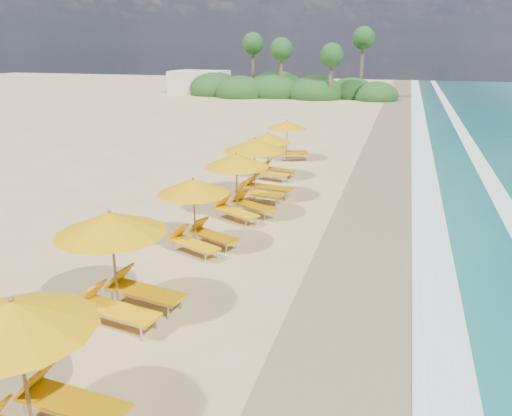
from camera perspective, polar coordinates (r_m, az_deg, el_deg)
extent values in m
plane|color=tan|center=(16.34, 0.00, -4.00)|extent=(160.00, 160.00, 0.00)
cube|color=#85724F|center=(15.77, 14.14, -5.43)|extent=(4.00, 160.00, 0.01)
cube|color=white|center=(15.81, 19.60, -5.82)|extent=(1.20, 160.00, 0.01)
cylinder|color=olive|center=(9.12, -25.09, -16.68)|extent=(0.06, 0.06, 2.47)
cone|color=#DE9B04|center=(8.61, -26.02, -11.01)|extent=(2.70, 2.70, 0.50)
sphere|color=olive|center=(8.48, -26.28, -9.37)|extent=(0.09, 0.09, 0.09)
cylinder|color=olive|center=(12.25, -15.90, -6.27)|extent=(0.06, 0.06, 2.52)
cone|color=#DE9B04|center=(11.87, -16.33, -1.67)|extent=(2.96, 2.96, 0.51)
sphere|color=olive|center=(11.78, -16.45, -0.38)|extent=(0.09, 0.09, 0.09)
cylinder|color=olive|center=(15.70, -7.06, -0.77)|extent=(0.06, 0.06, 2.22)
cone|color=#DE9B04|center=(15.43, -7.20, 2.47)|extent=(2.99, 2.99, 0.45)
sphere|color=olive|center=(15.36, -7.23, 3.36)|extent=(0.08, 0.08, 0.08)
cylinder|color=olive|center=(18.49, -2.22, 2.54)|extent=(0.06, 0.06, 2.36)
cone|color=#DE9B04|center=(18.24, -2.26, 5.50)|extent=(3.27, 3.27, 0.47)
sphere|color=olive|center=(18.19, -2.27, 6.31)|extent=(0.08, 0.08, 0.08)
cylinder|color=olive|center=(20.64, -0.16, 4.43)|extent=(0.06, 0.06, 2.50)
cone|color=#DE9B04|center=(20.42, -0.16, 7.26)|extent=(2.90, 2.90, 0.50)
sphere|color=olive|center=(20.37, -0.16, 8.03)|extent=(0.09, 0.09, 0.09)
cylinder|color=olive|center=(23.98, 1.38, 5.96)|extent=(0.05, 0.05, 2.14)
cone|color=#DE9B04|center=(23.81, 1.39, 8.05)|extent=(2.57, 2.57, 0.43)
sphere|color=olive|center=(23.77, 1.40, 8.61)|extent=(0.08, 0.08, 0.08)
cylinder|color=olive|center=(28.00, 3.55, 7.73)|extent=(0.05, 0.05, 2.14)
cone|color=#DE9B04|center=(27.85, 3.58, 9.53)|extent=(2.80, 2.80, 0.43)
sphere|color=olive|center=(27.81, 3.59, 10.02)|extent=(0.08, 0.08, 0.08)
ellipsoid|color=#163D14|center=(60.64, 6.83, 12.94)|extent=(6.40, 6.40, 4.16)
ellipsoid|color=#163D14|center=(62.64, 2.37, 13.29)|extent=(7.20, 7.20, 4.68)
ellipsoid|color=#163D14|center=(61.85, -1.79, 13.12)|extent=(6.00, 6.00, 3.90)
ellipsoid|color=#163D14|center=(62.08, 10.88, 12.79)|extent=(5.60, 5.60, 3.64)
ellipsoid|color=#163D14|center=(65.06, -4.67, 13.38)|extent=(6.60, 6.60, 4.29)
ellipsoid|color=#163D14|center=(59.86, 13.59, 12.37)|extent=(5.00, 5.00, 3.25)
cylinder|color=brown|center=(58.21, 8.55, 14.50)|extent=(0.36, 0.36, 5.00)
sphere|color=#163D14|center=(58.10, 8.67, 16.96)|extent=(2.60, 2.60, 2.60)
cylinder|color=brown|center=(60.31, 2.86, 15.08)|extent=(0.36, 0.36, 5.60)
sphere|color=#163D14|center=(60.22, 2.91, 17.74)|extent=(2.60, 2.60, 2.60)
cylinder|color=brown|center=(63.28, -0.34, 15.53)|extent=(0.36, 0.36, 6.20)
sphere|color=#163D14|center=(63.20, -0.34, 18.34)|extent=(2.60, 2.60, 2.60)
cylinder|color=brown|center=(61.79, 12.00, 15.36)|extent=(0.36, 0.36, 6.80)
sphere|color=#163D14|center=(61.72, 12.22, 18.51)|extent=(2.60, 2.60, 2.60)
cube|color=beige|center=(67.97, -6.50, 14.18)|extent=(7.00, 5.00, 2.80)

